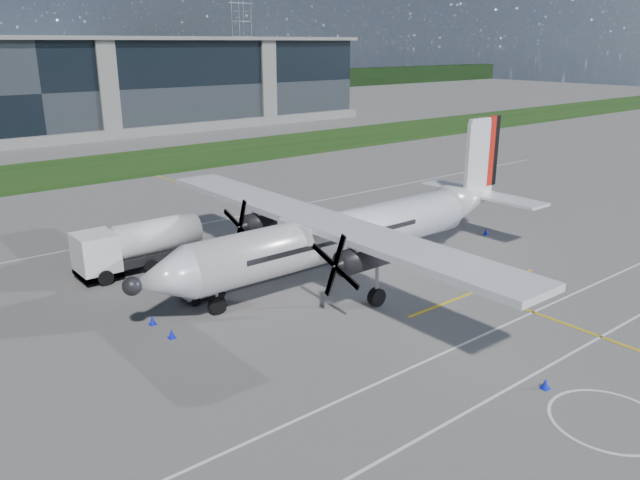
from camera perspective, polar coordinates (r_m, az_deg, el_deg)
name	(u,v)px	position (r m, az deg, el deg)	size (l,w,h in m)	color
ground	(129,178)	(74.25, -17.04, 5.47)	(400.00, 400.00, 0.00)	#5A5755
grass_strip	(103,167)	(81.60, -19.22, 6.32)	(400.00, 18.00, 0.04)	#183C10
terminal_building	(23,90)	(111.18, -25.54, 12.28)	(120.00, 20.00, 15.00)	black
pylon_east	(242,41)	(209.95, -7.14, 17.60)	(9.00, 4.60, 30.00)	gray
yellow_taxiway_centerline	(314,233)	(50.26, -0.51, 0.68)	(0.20, 70.00, 0.01)	yellow
white_lane_line	(570,354)	(33.54, 21.89, -9.66)	(90.00, 0.15, 0.01)	white
turboprop_aircraft	(351,206)	(39.96, 2.88, 3.15)	(30.10, 31.21, 9.36)	white
fuel_tanker_truck	(131,248)	(43.10, -16.91, -0.71)	(8.84, 2.87, 3.32)	white
baggage_tug	(202,286)	(37.91, -10.75, -4.12)	(2.72, 1.63, 1.63)	silver
ground_crew_person	(215,265)	(41.02, -9.54, -2.23)	(0.73, 0.52, 1.78)	#F25907
safety_cone_nose_stbd	(152,320)	(35.33, -15.08, -7.09)	(0.36, 0.36, 0.50)	#0C1DDA
safety_cone_nose_port	(172,334)	(33.55, -13.42, -8.32)	(0.36, 0.36, 0.50)	#0C1DDA
safety_cone_tail	(486,232)	(51.42, 14.92, 0.75)	(0.36, 0.36, 0.50)	#0C1DDA
safety_cone_portwing	(545,384)	(30.00, 19.91, -12.24)	(0.36, 0.36, 0.50)	#0C1DDA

